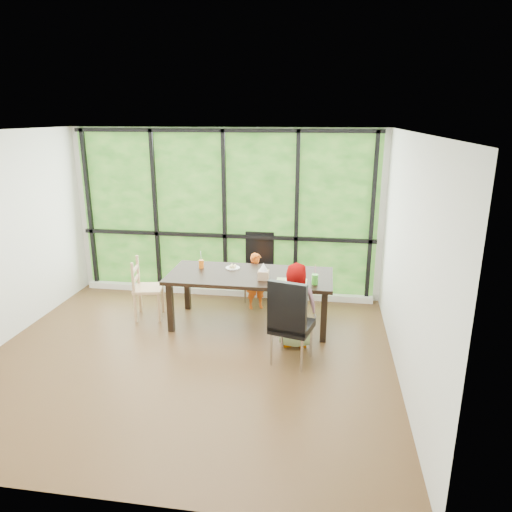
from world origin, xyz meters
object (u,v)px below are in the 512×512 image
object	(u,v)px
green_cup	(315,279)
plate_near	(295,281)
chair_interior_leather	(292,320)
orange_cup	(201,264)
tissue_box	(263,275)
dining_table	(250,299)
plate_far	(233,268)
child_toddler	(256,281)
child_older	(295,306)
chair_end_beech	(148,288)
chair_window_leather	(258,268)

from	to	relation	value
green_cup	plate_near	bearing A→B (deg)	166.70
chair_interior_leather	plate_near	world-z (taller)	chair_interior_leather
chair_interior_leather	orange_cup	distance (m)	1.84
plate_near	tissue_box	distance (m)	0.43
dining_table	plate_far	xyz separation A→B (m)	(-0.29, 0.23, 0.38)
plate_near	tissue_box	bearing A→B (deg)	176.47
dining_table	chair_interior_leather	world-z (taller)	chair_interior_leather
child_toddler	plate_near	size ratio (longest dim) A/B	3.44
plate_far	plate_near	size ratio (longest dim) A/B	0.81
orange_cup	green_cup	world-z (taller)	green_cup
plate_near	green_cup	size ratio (longest dim) A/B	1.89
plate_far	child_older	bearing A→B (deg)	-39.07
dining_table	child_older	bearing A→B (deg)	-39.57
chair_end_beech	plate_far	world-z (taller)	chair_end_beech
child_older	orange_cup	bearing A→B (deg)	-34.49
child_older	tissue_box	world-z (taller)	child_older
plate_far	tissue_box	world-z (taller)	tissue_box
child_toddler	tissue_box	xyz separation A→B (m)	(0.21, -0.77, 0.37)
orange_cup	child_toddler	bearing A→B (deg)	29.44
chair_window_leather	green_cup	xyz separation A→B (m)	(0.92, -1.21, 0.28)
chair_window_leather	child_older	size ratio (longest dim) A/B	0.97
plate_near	child_toddler	bearing A→B (deg)	128.72
child_older	chair_end_beech	bearing A→B (deg)	-21.72
green_cup	dining_table	bearing A→B (deg)	163.67
chair_window_leather	plate_far	distance (m)	0.80
plate_far	orange_cup	xyz separation A→B (m)	(-0.45, -0.05, 0.05)
chair_interior_leather	tissue_box	world-z (taller)	chair_interior_leather
chair_window_leather	orange_cup	world-z (taller)	chair_window_leather
chair_interior_leather	tissue_box	xyz separation A→B (m)	(-0.45, 0.79, 0.27)
child_older	green_cup	xyz separation A→B (m)	(0.23, 0.29, 0.26)
tissue_box	orange_cup	bearing A→B (deg)	159.77
chair_end_beech	tissue_box	size ratio (longest dim) A/B	6.40
chair_window_leather	green_cup	bearing A→B (deg)	-54.29
plate_far	plate_near	world-z (taller)	plate_near
dining_table	chair_interior_leather	xyz separation A→B (m)	(0.67, -0.97, 0.17)
orange_cup	child_older	bearing A→B (deg)	-27.34
child_toddler	orange_cup	world-z (taller)	child_toddler
green_cup	chair_interior_leather	bearing A→B (deg)	-108.51
chair_interior_leather	green_cup	world-z (taller)	chair_interior_leather
chair_window_leather	child_older	bearing A→B (deg)	-66.84
chair_window_leather	child_toddler	size ratio (longest dim) A/B	1.23
chair_window_leather	chair_end_beech	bearing A→B (deg)	-149.52
child_toddler	plate_near	bearing A→B (deg)	-74.19
plate_near	green_cup	distance (m)	0.28
child_toddler	green_cup	bearing A→B (deg)	-66.54
chair_window_leather	plate_near	bearing A→B (deg)	-61.70
child_toddler	chair_window_leather	bearing A→B (deg)	70.58
chair_interior_leather	plate_far	xyz separation A→B (m)	(-0.96, 1.20, 0.22)
tissue_box	dining_table	bearing A→B (deg)	140.32
tissue_box	child_toddler	bearing A→B (deg)	105.36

